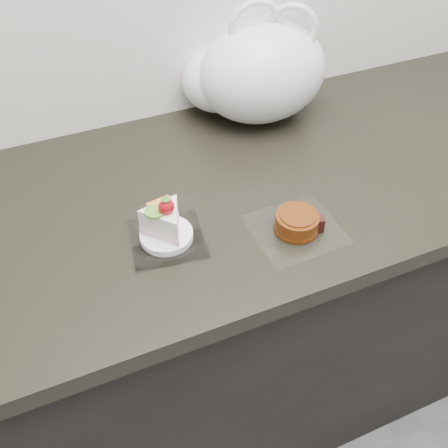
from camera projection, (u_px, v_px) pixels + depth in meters
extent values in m
cube|color=black|center=(258.00, 306.00, 1.39)|extent=(2.00, 0.60, 0.86)
cube|color=black|center=(267.00, 180.00, 1.08)|extent=(2.04, 0.64, 0.04)
cube|color=white|center=(167.00, 238.00, 0.92)|extent=(0.15, 0.15, 0.00)
cylinder|color=white|center=(167.00, 235.00, 0.91)|extent=(0.10, 0.10, 0.01)
ellipsoid|color=red|center=(166.00, 207.00, 0.85)|extent=(0.03, 0.02, 0.03)
cone|color=#2D7223|center=(166.00, 201.00, 0.84)|extent=(0.02, 0.02, 0.01)
cylinder|color=#6CA32F|center=(155.00, 212.00, 0.86)|extent=(0.04, 0.04, 0.00)
cube|color=orange|center=(159.00, 202.00, 0.88)|extent=(0.05, 0.02, 0.00)
cube|color=white|center=(296.00, 229.00, 0.94)|extent=(0.16, 0.15, 0.00)
cylinder|color=#642D0B|center=(297.00, 222.00, 0.93)|extent=(0.09, 0.09, 0.03)
cylinder|color=#642D0B|center=(296.00, 227.00, 0.93)|extent=(0.10, 0.10, 0.01)
cylinder|color=#642D0B|center=(298.00, 215.00, 0.91)|extent=(0.08, 0.08, 0.00)
cube|color=black|center=(317.00, 224.00, 0.93)|extent=(0.03, 0.03, 0.03)
ellipsoid|color=silver|center=(263.00, 73.00, 1.15)|extent=(0.36, 0.32, 0.23)
ellipsoid|color=silver|center=(219.00, 80.00, 1.17)|extent=(0.22, 0.21, 0.15)
torus|color=silver|center=(256.00, 28.00, 1.07)|extent=(0.13, 0.03, 0.12)
torus|color=silver|center=(292.00, 29.00, 1.08)|extent=(0.11, 0.07, 0.11)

